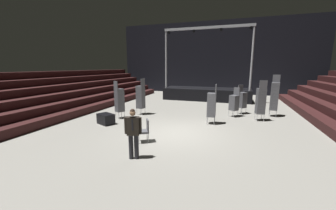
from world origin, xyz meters
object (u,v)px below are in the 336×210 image
Objects in this scene: stage_riser at (207,93)px; chair_stack_rear_right at (242,99)px; chair_stack_mid_left at (212,104)px; chair_stack_front_right at (261,101)px; chair_stack_front_left at (141,97)px; loose_chair_near_man at (145,129)px; chair_stack_rear_left at (119,100)px; chair_stack_mid_right at (275,96)px; chair_stack_mid_centre at (234,102)px; man_with_tie at (133,131)px; equipment_road_case at (106,119)px.

stage_riser is 5.75m from chair_stack_rear_right.
chair_stack_rear_right is (1.60, 3.04, -0.13)m from chair_stack_mid_left.
stage_riser reaches higher than chair_stack_rear_right.
chair_stack_front_right is 1.23× the size of chair_stack_rear_right.
chair_stack_front_left is 2.44× the size of loose_chair_near_man.
chair_stack_mid_left is 1.14× the size of chair_stack_rear_right.
chair_stack_mid_left is 0.96× the size of chair_stack_rear_left.
chair_stack_rear_right is (-1.84, 0.15, -0.34)m from chair_stack_mid_right.
chair_stack_front_left is 1.04× the size of chair_stack_rear_left.
stage_riser is at bearing -34.78° from chair_stack_mid_right.
chair_stack_mid_centre is at bearing -67.26° from stage_riser.
chair_stack_mid_left reaches higher than man_with_tie.
chair_stack_mid_centre is (2.48, -5.91, 0.24)m from stage_riser.
man_with_tie is at bearing 103.51° from chair_stack_mid_centre.
chair_stack_mid_right is at bearing 50.47° from chair_stack_rear_left.
loose_chair_near_man is (-3.39, -5.60, -0.37)m from chair_stack_mid_centre.
chair_stack_mid_left is 2.26× the size of loose_chair_near_man.
stage_riser is at bearing -106.54° from chair_stack_rear_right.
chair_stack_rear_left reaches higher than chair_stack_rear_right.
man_with_tie is 7.75m from chair_stack_mid_centre.
chair_stack_mid_left reaches higher than chair_stack_rear_right.
chair_stack_rear_right is 1.99× the size of loose_chair_near_man.
stage_riser reaches higher than man_with_tie.
man_with_tie is 7.98m from chair_stack_front_right.
chair_stack_front_right reaches higher than chair_stack_mid_centre.
man_with_tie is 8.84m from chair_stack_rear_right.
chair_stack_mid_centre is 1.90× the size of loose_chair_near_man.
stage_riser is 3.36× the size of chair_stack_front_left.
chair_stack_front_right is 1.78m from chair_stack_rear_right.
chair_stack_front_left is 5.83m from chair_stack_mid_centre.
chair_stack_front_left is at bearing 26.55° from chair_stack_mid_right.
chair_stack_rear_left is at bearing -115.12° from stage_riser.
stage_riser reaches higher than chair_stack_front_right.
chair_stack_mid_centre is at bearing 50.94° from chair_stack_rear_left.
loose_chair_near_man is at bearing 12.02° from chair_stack_rear_right.
chair_stack_rear_left reaches higher than equipment_road_case.
stage_riser is 3.63× the size of chair_stack_mid_left.
stage_riser is 6.41m from chair_stack_mid_centre.
chair_stack_mid_right reaches higher than chair_stack_front_right.
chair_stack_front_right is at bearing 74.32° from chair_stack_rear_right.
chair_stack_rear_right reaches higher than loose_chair_near_man.
chair_stack_mid_centre is (3.08, 7.11, -0.06)m from man_with_tie.
loose_chair_near_man reaches higher than equipment_road_case.
chair_stack_front_left reaches higher than loose_chair_near_man.
man_with_tie is 0.95× the size of chair_stack_mid_centre.
chair_stack_mid_left is (1.95, 5.06, 0.10)m from man_with_tie.
man_with_tie is 5.66m from chair_stack_rear_left.
loose_chair_near_man is at bearing -144.52° from chair_stack_front_left.
chair_stack_front_right is at bearing -75.57° from loose_chair_near_man.
chair_stack_front_left is 6.57m from chair_stack_rear_right.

